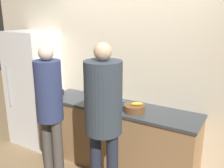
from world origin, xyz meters
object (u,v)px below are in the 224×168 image
(bottle_clear, at_px, (92,94))
(fruit_bowl, at_px, (134,108))
(person_center, at_px, (103,110))
(cup_blue, at_px, (122,103))
(bottle_red, at_px, (59,94))
(refrigerator, at_px, (35,89))
(utensil_crock, at_px, (117,97))
(cup_black, at_px, (61,92))
(potted_plant, at_px, (92,86))
(person_left, at_px, (50,105))
(bottle_amber, at_px, (93,97))

(bottle_clear, bearing_deg, fruit_bowl, -9.77)
(person_center, xyz_separation_m, cup_blue, (-0.15, 0.69, -0.18))
(person_center, height_order, bottle_red, person_center)
(person_center, xyz_separation_m, bottle_clear, (-0.66, 0.73, -0.13))
(refrigerator, xyz_separation_m, utensil_crock, (1.47, 0.16, 0.06))
(cup_black, bearing_deg, utensil_crock, 10.54)
(cup_blue, distance_m, potted_plant, 0.63)
(bottle_clear, bearing_deg, cup_blue, -4.56)
(bottle_red, bearing_deg, cup_black, 117.35)
(refrigerator, bearing_deg, cup_black, -0.81)
(fruit_bowl, bearing_deg, potted_plant, 163.58)
(refrigerator, height_order, fruit_bowl, refrigerator)
(cup_blue, bearing_deg, person_left, -132.97)
(potted_plant, bearing_deg, cup_black, -156.19)
(person_center, bearing_deg, bottle_red, 155.00)
(refrigerator, height_order, cup_blue, refrigerator)
(utensil_crock, xyz_separation_m, bottle_amber, (-0.26, -0.22, 0.02))
(bottle_red, distance_m, cup_black, 0.16)
(person_center, distance_m, cup_blue, 0.73)
(bottle_red, bearing_deg, utensil_crock, 20.50)
(utensil_crock, relative_size, potted_plant, 1.06)
(refrigerator, relative_size, cup_blue, 21.50)
(refrigerator, height_order, person_left, refrigerator)
(refrigerator, height_order, potted_plant, refrigerator)
(utensil_crock, distance_m, bottle_red, 0.86)
(person_center, distance_m, utensil_crock, 0.88)
(person_left, relative_size, cup_blue, 20.46)
(utensil_crock, bearing_deg, cup_black, -169.46)
(fruit_bowl, xyz_separation_m, bottle_amber, (-0.64, -0.00, 0.04))
(bottle_amber, bearing_deg, cup_blue, 12.02)
(person_center, height_order, cup_black, person_center)
(bottle_red, bearing_deg, bottle_clear, 25.37)
(fruit_bowl, distance_m, cup_black, 1.26)
(person_center, height_order, bottle_clear, person_center)
(cup_blue, bearing_deg, refrigerator, -179.09)
(refrigerator, bearing_deg, cup_blue, 0.91)
(person_left, relative_size, potted_plant, 6.17)
(fruit_bowl, bearing_deg, bottle_amber, -179.88)
(bottle_clear, distance_m, cup_blue, 0.51)
(bottle_amber, bearing_deg, utensil_crock, 39.74)
(bottle_amber, height_order, cup_blue, bottle_amber)
(potted_plant, bearing_deg, bottle_amber, -52.76)
(fruit_bowl, relative_size, utensil_crock, 0.88)
(person_left, distance_m, cup_blue, 0.94)
(cup_black, bearing_deg, cup_blue, 1.89)
(refrigerator, distance_m, cup_blue, 1.62)
(utensil_crock, height_order, bottle_red, utensil_crock)
(person_left, distance_m, potted_plant, 0.84)
(refrigerator, height_order, bottle_amber, refrigerator)
(bottle_clear, height_order, bottle_red, bottle_clear)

